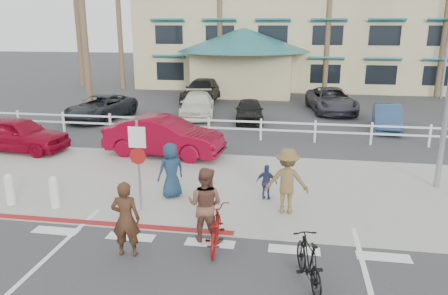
% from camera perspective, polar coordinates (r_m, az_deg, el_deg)
% --- Properties ---
extents(ground, '(140.00, 140.00, 0.00)m').
position_cam_1_polar(ground, '(10.23, -2.51, -14.02)').
color(ground, '#333335').
extents(sidewalk_plaza, '(22.00, 7.00, 0.01)m').
position_cam_1_polar(sidewalk_plaza, '(14.25, 1.20, -5.08)').
color(sidewalk_plaza, gray).
rests_on(sidewalk_plaza, ground).
extents(cross_street, '(40.00, 5.00, 0.01)m').
position_cam_1_polar(cross_street, '(18.01, 3.02, -0.60)').
color(cross_street, '#333335').
rests_on(cross_street, ground).
extents(parking_lot, '(50.00, 16.00, 0.01)m').
position_cam_1_polar(parking_lot, '(27.22, 5.28, 4.98)').
color(parking_lot, '#333335').
rests_on(parking_lot, ground).
extents(curb_red, '(7.00, 0.25, 0.02)m').
position_cam_1_polar(curb_red, '(12.13, -15.51, -9.55)').
color(curb_red, maroon).
rests_on(curb_red, ground).
extents(rail_fence, '(29.40, 0.16, 1.00)m').
position_cam_1_polar(rail_fence, '(19.77, 5.14, 2.33)').
color(rail_fence, silver).
rests_on(rail_fence, ground).
extents(building, '(28.00, 16.00, 11.30)m').
position_cam_1_polar(building, '(39.68, 9.96, 16.40)').
color(building, '#CBBD8B').
rests_on(building, ground).
extents(sign_post, '(0.50, 0.10, 2.90)m').
position_cam_1_polar(sign_post, '(12.20, -11.09, -1.83)').
color(sign_post, gray).
rests_on(sign_post, ground).
extents(bollard_0, '(0.26, 0.26, 0.95)m').
position_cam_1_polar(bollard_0, '(13.41, -21.28, -5.44)').
color(bollard_0, silver).
rests_on(bollard_0, ground).
extents(bollard_1, '(0.26, 0.26, 0.95)m').
position_cam_1_polar(bollard_1, '(14.16, -26.19, -4.90)').
color(bollard_1, silver).
rests_on(bollard_1, ground).
extents(palm_1, '(4.00, 4.00, 13.00)m').
position_cam_1_polar(palm_1, '(36.45, -13.66, 17.62)').
color(palm_1, '#205420').
rests_on(palm_1, ground).
extents(palm_5, '(4.00, 4.00, 13.00)m').
position_cam_1_polar(palm_5, '(33.77, 13.63, 17.79)').
color(palm_5, '#205420').
rests_on(palm_5, ground).
extents(palm_10, '(4.00, 4.00, 12.00)m').
position_cam_1_polar(palm_10, '(26.50, -18.07, 17.05)').
color(palm_10, '#205420').
rests_on(palm_10, ground).
extents(bike_red, '(0.79, 1.83, 0.94)m').
position_cam_1_polar(bike_red, '(10.43, -1.19, -10.48)').
color(bike_red, maroon).
rests_on(bike_red, ground).
extents(rider_red, '(0.69, 0.49, 1.78)m').
position_cam_1_polar(rider_red, '(10.12, -12.71, -9.11)').
color(rider_red, '#3C2314').
rests_on(rider_red, ground).
extents(bike_black, '(0.90, 1.76, 1.02)m').
position_cam_1_polar(bike_black, '(9.21, 11.00, -14.31)').
color(bike_black, black).
rests_on(bike_black, ground).
extents(rider_black, '(1.02, 0.86, 1.86)m').
position_cam_1_polar(rider_black, '(10.52, -2.47, -7.46)').
color(rider_black, brown).
rests_on(rider_black, ground).
extents(pedestrian_a, '(1.22, 0.71, 1.86)m').
position_cam_1_polar(pedestrian_a, '(12.15, 8.23, -4.35)').
color(pedestrian_a, brown).
rests_on(pedestrian_a, ground).
extents(pedestrian_child, '(0.68, 0.37, 1.09)m').
position_cam_1_polar(pedestrian_child, '(13.09, 5.60, -4.56)').
color(pedestrian_child, navy).
rests_on(pedestrian_child, ground).
extents(pedestrian_b, '(0.97, 0.94, 1.69)m').
position_cam_1_polar(pedestrian_b, '(13.25, -6.94, -2.99)').
color(pedestrian_b, '#193048').
rests_on(pedestrian_b, ground).
extents(car_white_sedan, '(4.91, 2.22, 1.56)m').
position_cam_1_polar(car_white_sedan, '(17.55, -7.81, 1.46)').
color(car_white_sedan, maroon).
rests_on(car_white_sedan, ground).
extents(car_red_compact, '(4.31, 2.02, 1.43)m').
position_cam_1_polar(car_red_compact, '(19.92, -25.28, 1.59)').
color(car_red_compact, maroon).
rests_on(car_red_compact, ground).
extents(lot_car_0, '(3.03, 5.08, 1.32)m').
position_cam_1_polar(lot_car_0, '(25.08, -15.82, 5.05)').
color(lot_car_0, black).
rests_on(lot_car_0, ground).
extents(lot_car_1, '(2.58, 4.77, 1.31)m').
position_cam_1_polar(lot_car_1, '(25.06, -3.51, 5.60)').
color(lot_car_1, silver).
rests_on(lot_car_1, ground).
extents(lot_car_2, '(1.85, 3.74, 1.22)m').
position_cam_1_polar(lot_car_2, '(23.57, 3.33, 4.84)').
color(lot_car_2, black).
rests_on(lot_car_2, ground).
extents(lot_car_3, '(1.72, 3.82, 1.22)m').
position_cam_1_polar(lot_car_3, '(23.27, 20.53, 3.71)').
color(lot_car_3, navy).
rests_on(lot_car_3, ground).
extents(lot_car_4, '(2.31, 5.21, 1.49)m').
position_cam_1_polar(lot_car_4, '(29.91, -2.84, 7.44)').
color(lot_car_4, black).
rests_on(lot_car_4, ground).
extents(lot_car_5, '(3.14, 5.44, 1.43)m').
position_cam_1_polar(lot_car_5, '(26.98, 13.84, 6.03)').
color(lot_car_5, '#33313B').
rests_on(lot_car_5, ground).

